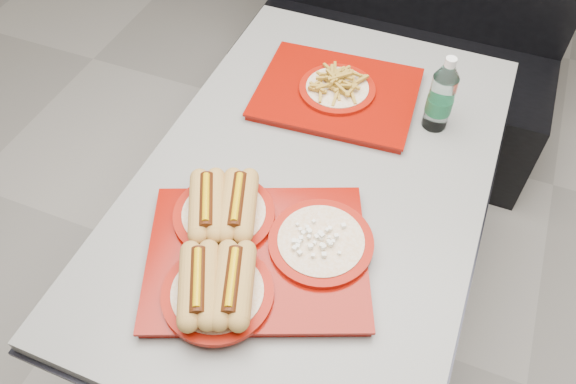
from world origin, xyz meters
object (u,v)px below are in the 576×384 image
at_px(diner_table, 312,212).
at_px(booth_bench, 398,51).
at_px(water_bottle, 441,98).
at_px(tray_far, 337,90).
at_px(tray_near, 248,250).

bearing_deg(diner_table, booth_bench, 90.00).
relative_size(diner_table, water_bottle, 6.01).
bearing_deg(tray_far, tray_near, -90.82).
height_order(booth_bench, tray_far, booth_bench).
distance_m(booth_bench, water_bottle, 0.94).
bearing_deg(tray_far, diner_table, -81.91).
bearing_deg(tray_near, booth_bench, 87.77).
bearing_deg(booth_bench, tray_far, -93.38).
relative_size(booth_bench, water_bottle, 5.71).
distance_m(tray_far, water_bottle, 0.31).
relative_size(diner_table, tray_far, 2.85).
xyz_separation_m(diner_table, tray_near, (-0.05, -0.31, 0.21)).
height_order(tray_far, water_bottle, water_bottle).
distance_m(booth_bench, tray_far, 0.86).
xyz_separation_m(diner_table, water_bottle, (0.26, 0.31, 0.27)).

